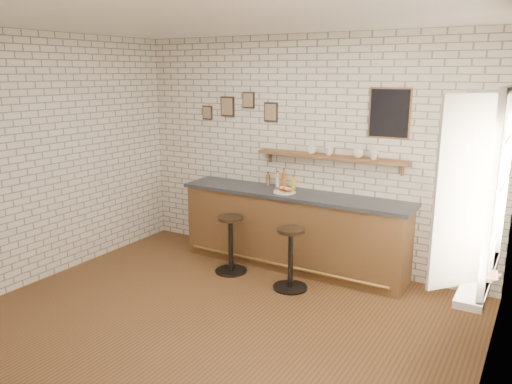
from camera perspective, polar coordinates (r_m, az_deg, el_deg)
ground at (r=5.42m, az=-4.13°, el=-14.22°), size 5.00×5.00×0.00m
bar_counter at (r=6.59m, az=4.20°, el=-4.31°), size 3.10×0.65×1.01m
sandwich_plate at (r=6.43m, az=3.29°, el=-0.02°), size 0.28×0.28×0.01m
ciabatta_sandwich at (r=6.42m, az=3.37°, el=0.31°), size 0.21×0.14×0.07m
potato_chips at (r=6.44m, az=3.16°, el=0.06°), size 0.26×0.19×0.00m
bitters_bottle_brown at (r=6.81m, az=1.37°, el=1.38°), size 0.06×0.06×0.19m
bitters_bottle_white at (r=6.73m, az=2.50°, el=1.32°), size 0.06×0.06×0.22m
bitters_bottle_amber at (r=6.69m, az=3.18°, el=1.40°), size 0.06×0.06×0.26m
condiment_bottle_yellow at (r=6.63m, az=4.28°, el=0.99°), size 0.06×0.06×0.18m
bar_stool_left at (r=6.42m, az=-2.91°, el=-5.77°), size 0.42×0.42×0.75m
bar_stool_right at (r=5.95m, az=3.98°, el=-7.38°), size 0.42×0.42×0.75m
wall_shelf at (r=6.37m, az=8.45°, el=3.97°), size 2.00×0.18×0.18m
shelf_cup_a at (r=6.46m, az=6.38°, el=4.80°), size 0.17×0.17×0.10m
shelf_cup_b at (r=6.37m, az=8.35°, el=4.64°), size 0.15×0.15×0.10m
shelf_cup_c at (r=6.23m, az=11.56°, el=4.31°), size 0.14×0.14×0.10m
shelf_cup_d at (r=6.17m, az=13.30°, el=4.12°), size 0.14×0.14×0.10m
back_wall_decor at (r=6.44m, az=7.45°, el=9.20°), size 2.96×0.02×0.56m
window_sill at (r=4.54m, az=24.19°, el=-8.66°), size 0.20×1.35×0.06m
casement_window at (r=4.33m, az=24.59°, el=0.67°), size 0.40×1.30×1.56m
book_lower at (r=4.44m, az=23.83°, el=-8.56°), size 0.20×0.25×0.02m
book_upper at (r=4.41m, az=23.81°, el=-8.46°), size 0.18×0.24×0.02m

